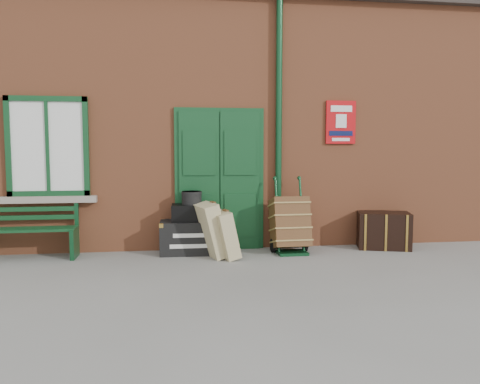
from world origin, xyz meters
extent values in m
plane|color=gray|center=(0.00, 0.00, 0.00)|extent=(80.00, 80.00, 0.00)
cube|color=#AF5D38|center=(0.00, 3.50, 2.00)|extent=(10.00, 4.00, 4.00)
cube|color=#38302B|center=(0.00, 3.50, 4.15)|extent=(10.30, 4.30, 0.30)
cube|color=#103D1D|center=(-0.30, 1.46, 1.10)|extent=(1.42, 0.12, 2.32)
cube|color=white|center=(-2.90, 1.45, 1.65)|extent=(1.20, 0.08, 1.50)
cylinder|color=#0E391C|center=(0.65, 1.42, 2.00)|extent=(0.10, 0.10, 4.00)
cube|color=red|center=(1.70, 1.47, 2.05)|extent=(0.50, 0.03, 0.70)
cube|color=#103D1D|center=(-3.20, 1.17, 0.44)|extent=(1.47, 0.40, 0.04)
cube|color=#103D1D|center=(-3.20, 1.38, 0.71)|extent=(1.46, 0.05, 0.39)
cube|color=#0E391C|center=(-2.49, 1.17, 0.22)|extent=(0.06, 0.44, 0.44)
cube|color=black|center=(-0.73, 1.25, 0.25)|extent=(1.03, 0.59, 0.51)
cube|color=black|center=(-0.78, 1.25, 0.63)|extent=(0.57, 0.42, 0.25)
cylinder|color=black|center=(-0.75, 1.25, 0.86)|extent=(0.31, 0.31, 0.20)
cube|color=tan|center=(-0.47, 0.91, 0.41)|extent=(0.55, 0.65, 0.82)
cube|color=tan|center=(-0.29, 0.81, 0.35)|extent=(0.47, 0.58, 0.71)
cube|color=#0E391C|center=(0.76, 0.93, 0.02)|extent=(0.46, 0.33, 0.05)
cylinder|color=#0E391C|center=(0.56, 1.09, 0.59)|extent=(0.04, 0.32, 1.14)
cylinder|color=#0E391C|center=(0.96, 1.10, 0.59)|extent=(0.04, 0.32, 1.14)
cylinder|color=black|center=(0.50, 1.11, 0.11)|extent=(0.05, 0.22, 0.22)
cylinder|color=black|center=(1.02, 1.12, 0.11)|extent=(0.05, 0.22, 0.22)
cube|color=brown|center=(0.76, 1.08, 0.47)|extent=(0.57, 0.62, 0.85)
cube|color=black|center=(2.35, 1.18, 0.29)|extent=(0.93, 0.74, 0.59)
camera|label=1|loc=(-1.02, -5.95, 1.58)|focal=35.00mm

